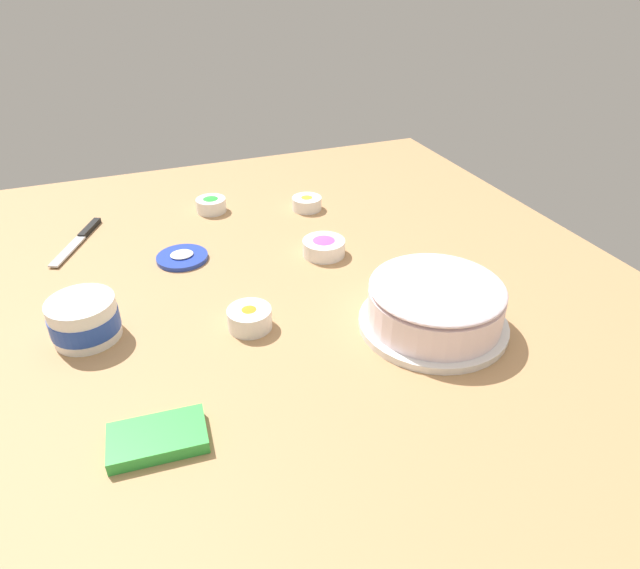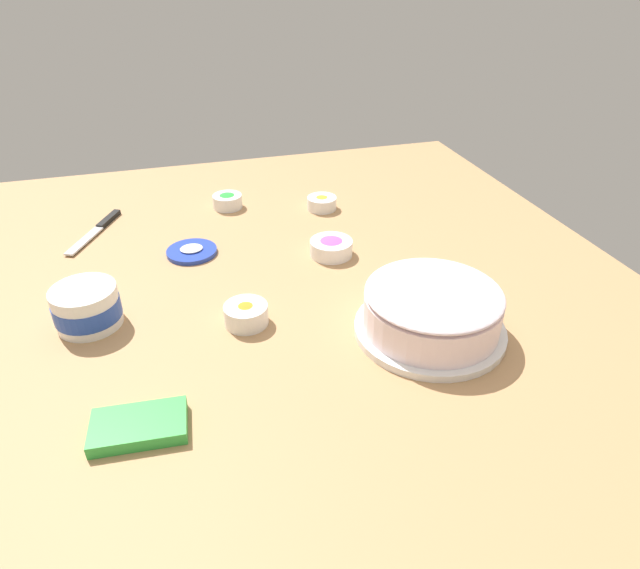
{
  "view_description": "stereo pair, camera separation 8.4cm",
  "coord_description": "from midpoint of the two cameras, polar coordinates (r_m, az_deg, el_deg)",
  "views": [
    {
      "loc": [
        0.25,
        0.94,
        0.61
      ],
      "look_at": [
        -0.09,
        0.09,
        0.04
      ],
      "focal_mm": 31.04,
      "sensor_mm": 36.0,
      "label": 1
    },
    {
      "loc": [
        0.17,
        0.97,
        0.61
      ],
      "look_at": [
        -0.09,
        0.09,
        0.04
      ],
      "focal_mm": 31.04,
      "sensor_mm": 36.0,
      "label": 2
    }
  ],
  "objects": [
    {
      "name": "sprinkle_bowl_yellow",
      "position": [
        1.47,
        1.83,
        8.43
      ],
      "size": [
        0.08,
        0.08,
        0.03
      ],
      "color": "white",
      "rests_on": "ground_plane"
    },
    {
      "name": "spreading_knife",
      "position": [
        1.45,
        -20.3,
        5.48
      ],
      "size": [
        0.12,
        0.22,
        0.01
      ],
      "color": "silver",
      "rests_on": "ground_plane"
    },
    {
      "name": "frosted_cake",
      "position": [
        1.01,
        13.79,
        -2.69
      ],
      "size": [
        0.27,
        0.27,
        0.1
      ],
      "color": "white",
      "rests_on": "ground_plane"
    },
    {
      "name": "sprinkle_bowl_green",
      "position": [
        1.49,
        -7.94,
        8.55
      ],
      "size": [
        0.08,
        0.08,
        0.04
      ],
      "color": "white",
      "rests_on": "ground_plane"
    },
    {
      "name": "ground_plane",
      "position": [
        1.15,
        -3.26,
        0.02
      ],
      "size": [
        1.54,
        1.54,
        0.0
      ],
      "primitive_type": "plane",
      "color": "tan"
    },
    {
      "name": "sprinkle_bowl_orange",
      "position": [
        1.03,
        -5.33,
        -3.05
      ],
      "size": [
        0.08,
        0.08,
        0.04
      ],
      "color": "white",
      "rests_on": "ground_plane"
    },
    {
      "name": "candy_box_lower",
      "position": [
        0.86,
        -15.46,
        -13.99
      ],
      "size": [
        0.14,
        0.09,
        0.02
      ],
      "primitive_type": "cube",
      "rotation": [
        0.0,
        0.0,
        -0.07
      ],
      "color": "green",
      "rests_on": "ground_plane"
    },
    {
      "name": "frosting_tub_lid",
      "position": [
        1.28,
        -11.28,
        3.35
      ],
      "size": [
        0.11,
        0.11,
        0.02
      ],
      "color": "#233DAD",
      "rests_on": "ground_plane"
    },
    {
      "name": "sprinkle_bowl_rainbow",
      "position": [
        1.25,
        3.09,
        3.87
      ],
      "size": [
        0.1,
        0.1,
        0.04
      ],
      "color": "white",
      "rests_on": "ground_plane"
    },
    {
      "name": "frosting_tub",
      "position": [
        1.08,
        -20.94,
        -2.16
      ],
      "size": [
        0.12,
        0.12,
        0.08
      ],
      "color": "white",
      "rests_on": "ground_plane"
    }
  ]
}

